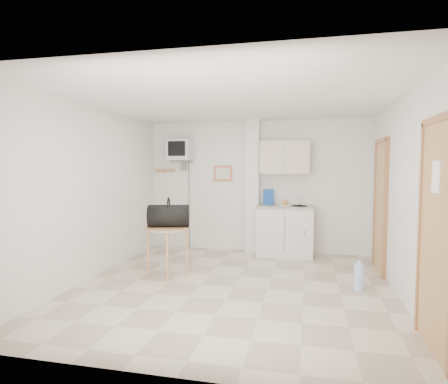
% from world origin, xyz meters
% --- Properties ---
extents(ground, '(4.50, 4.50, 0.00)m').
position_xyz_m(ground, '(0.00, 0.00, 0.00)').
color(ground, beige).
rests_on(ground, ground).
extents(room_envelope, '(4.24, 4.54, 2.55)m').
position_xyz_m(room_envelope, '(0.24, 0.09, 1.54)').
color(room_envelope, white).
rests_on(room_envelope, ground).
extents(kitchenette, '(1.03, 0.58, 2.10)m').
position_xyz_m(kitchenette, '(0.57, 2.00, 0.80)').
color(kitchenette, silver).
rests_on(kitchenette, ground).
extents(crt_television, '(0.44, 0.45, 2.15)m').
position_xyz_m(crt_television, '(-1.45, 2.02, 1.94)').
color(crt_television, slate).
rests_on(crt_television, ground).
extents(round_table, '(0.66, 0.66, 0.74)m').
position_xyz_m(round_table, '(-1.06, 0.29, 0.64)').
color(round_table, tan).
rests_on(round_table, ground).
extents(duffel_bag, '(0.66, 0.47, 0.45)m').
position_xyz_m(duffel_bag, '(-1.05, 0.32, 0.90)').
color(duffel_bag, black).
rests_on(duffel_bag, round_table).
extents(water_bottle, '(0.13, 0.13, 0.39)m').
position_xyz_m(water_bottle, '(1.65, 0.26, 0.18)').
color(water_bottle, '#B3D2F9').
rests_on(water_bottle, ground).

